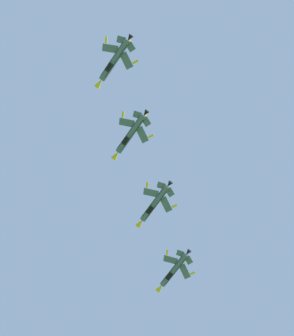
% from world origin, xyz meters
% --- Properties ---
extents(fighter_jet_lead, '(10.12, 15.97, 4.83)m').
position_xyz_m(fighter_jet_lead, '(51.56, 71.45, 159.12)').
color(fighter_jet_lead, '#4C5666').
extents(fighter_jet_left_wing, '(10.25, 15.97, 4.64)m').
position_xyz_m(fighter_jet_left_wing, '(35.97, 55.16, 156.83)').
color(fighter_jet_left_wing, '#4C5666').
extents(fighter_jet_right_wing, '(10.17, 15.97, 4.76)m').
position_xyz_m(fighter_jet_right_wing, '(20.73, 40.94, 156.74)').
color(fighter_jet_right_wing, '#4C5666').
extents(fighter_jet_left_outer, '(10.23, 15.97, 4.68)m').
position_xyz_m(fighter_jet_left_outer, '(7.89, 25.97, 156.99)').
color(fighter_jet_left_outer, '#4C5666').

